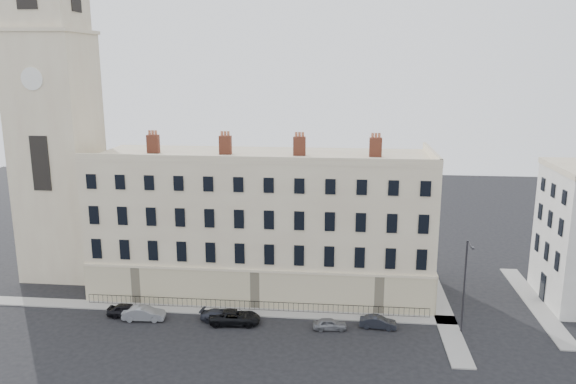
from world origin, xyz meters
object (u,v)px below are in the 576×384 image
(car_c, at_px, (221,316))
(car_a, at_px, (127,310))
(car_f, at_px, (378,322))
(streetlamp, at_px, (465,283))
(car_d, at_px, (235,317))
(car_e, at_px, (330,324))
(car_b, at_px, (144,313))

(car_c, bearing_deg, car_a, 96.27)
(car_f, relative_size, streetlamp, 0.39)
(car_d, bearing_deg, car_e, -96.42)
(car_f, xyz_separation_m, streetlamp, (7.70, -0.22, 4.42))
(car_a, xyz_separation_m, car_b, (1.87, -0.50, 0.01))
(car_c, relative_size, streetlamp, 0.44)
(car_e, relative_size, car_f, 0.92)
(car_e, bearing_deg, car_b, 83.47)
(car_e, distance_m, streetlamp, 13.05)
(car_c, distance_m, car_d, 1.50)
(car_b, bearing_deg, car_e, -94.79)
(car_d, relative_size, car_f, 1.41)
(car_f, bearing_deg, car_c, 96.05)
(car_c, height_order, car_d, car_d)
(car_b, relative_size, streetlamp, 0.46)
(car_a, height_order, streetlamp, streetlamp)
(car_a, relative_size, streetlamp, 0.44)
(car_c, bearing_deg, car_e, -86.15)
(car_a, xyz_separation_m, streetlamp, (32.32, -0.12, 4.32))
(car_e, distance_m, car_f, 4.62)
(car_b, bearing_deg, car_c, -91.25)
(car_d, bearing_deg, streetlamp, -93.94)
(car_a, bearing_deg, streetlamp, -89.30)
(car_e, bearing_deg, streetlamp, -93.36)
(car_b, xyz_separation_m, car_d, (9.04, 0.10, 0.00))
(car_d, distance_m, car_f, 13.72)
(car_c, relative_size, car_d, 0.81)
(car_a, height_order, car_b, car_b)
(car_a, height_order, car_c, car_a)
(car_d, distance_m, car_e, 9.17)
(car_b, relative_size, car_c, 1.03)
(car_c, bearing_deg, car_b, 99.92)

